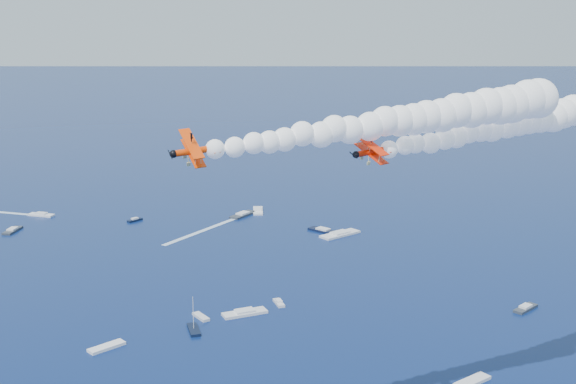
{
  "coord_description": "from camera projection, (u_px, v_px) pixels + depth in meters",
  "views": [
    {
      "loc": [
        12.85,
        -90.18,
        76.19
      ],
      "look_at": [
        2.84,
        17.8,
        49.98
      ],
      "focal_mm": 48.15,
      "sensor_mm": 36.0,
      "label": 1
    }
  ],
  "objects": [
    {
      "name": "biplane_lead",
      "position": [
        373.0,
        151.0,
        115.48
      ],
      "size": [
        10.19,
        10.92,
        6.98
      ],
      "primitive_type": null,
      "rotation": [
        -0.29,
        0.07,
        3.73
      ],
      "color": "#F42605"
    },
    {
      "name": "biplane_trail",
      "position": [
        195.0,
        151.0,
        104.84
      ],
      "size": [
        9.98,
        10.98,
        7.62
      ],
      "primitive_type": null,
      "rotation": [
        -0.39,
        0.07,
        3.62
      ],
      "color": "#FF4005"
    },
    {
      "name": "smoke_trail_lead",
      "position": [
        523.0,
        122.0,
        128.85
      ],
      "size": [
        63.63,
        59.28,
        11.13
      ],
      "primitive_type": null,
      "rotation": [
        0.0,
        0.0,
        3.73
      ],
      "color": "white"
    },
    {
      "name": "spectator_boats",
      "position": [
        261.0,
        278.0,
        220.56
      ],
      "size": [
        217.37,
        171.99,
        0.7
      ],
      "color": "white",
      "rests_on": "ground"
    },
    {
      "name": "boat_wakes",
      "position": [
        264.0,
        241.0,
        257.07
      ],
      "size": [
        272.09,
        86.7,
        0.04
      ],
      "color": "white",
      "rests_on": "ground"
    },
    {
      "name": "smoke_trail_trail",
      "position": [
        391.0,
        122.0,
        115.3
      ],
      "size": [
        63.37,
        53.2,
        11.13
      ],
      "primitive_type": null,
      "rotation": [
        0.0,
        0.0,
        3.62
      ],
      "color": "white"
    }
  ]
}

